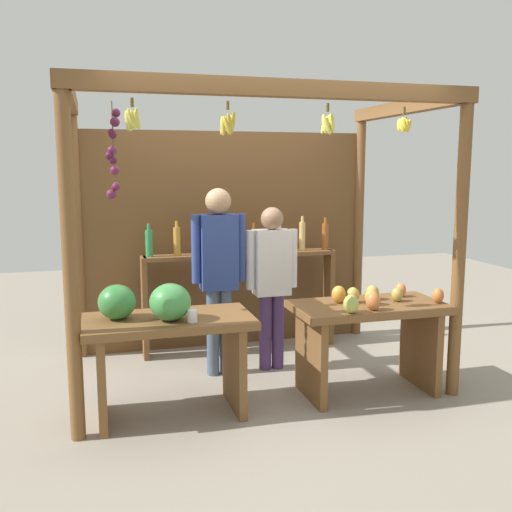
{
  "coord_description": "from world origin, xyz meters",
  "views": [
    {
      "loc": [
        -1.3,
        -4.83,
        1.84
      ],
      "look_at": [
        0.0,
        -0.18,
        1.1
      ],
      "focal_mm": 40.51,
      "sensor_mm": 36.0,
      "label": 1
    }
  ],
  "objects": [
    {
      "name": "vendor_man",
      "position": [
        -0.27,
        0.06,
        1.01
      ],
      "size": [
        0.48,
        0.23,
        1.67
      ],
      "rotation": [
        0.0,
        0.0,
        -0.15
      ],
      "color": "#495A70",
      "rests_on": "ground"
    },
    {
      "name": "vendor_woman",
      "position": [
        0.22,
        0.07,
        0.89
      ],
      "size": [
        0.48,
        0.2,
        1.49
      ],
      "rotation": [
        0.0,
        0.0,
        0.17
      ],
      "color": "#493265",
      "rests_on": "ground"
    },
    {
      "name": "bottle_shelf_unit",
      "position": [
        0.08,
        0.68,
        0.81
      ],
      "size": [
        1.96,
        0.22,
        1.35
      ],
      "color": "brown",
      "rests_on": "ground"
    },
    {
      "name": "market_stall",
      "position": [
        -0.01,
        0.42,
        1.42
      ],
      "size": [
        3.06,
        1.93,
        2.45
      ],
      "color": "brown",
      "rests_on": "ground"
    },
    {
      "name": "fruit_counter_left",
      "position": [
        -0.86,
        -0.69,
        0.64
      ],
      "size": [
        1.24,
        0.64,
        1.02
      ],
      "color": "brown",
      "rests_on": "ground"
    },
    {
      "name": "ground_plane",
      "position": [
        0.0,
        0.0,
        0.0
      ],
      "size": [
        12.0,
        12.0,
        0.0
      ],
      "primitive_type": "plane",
      "color": "gray",
      "rests_on": "ground"
    },
    {
      "name": "fruit_counter_right",
      "position": [
        0.81,
        -0.69,
        0.57
      ],
      "size": [
        1.24,
        0.65,
        0.9
      ],
      "color": "brown",
      "rests_on": "ground"
    }
  ]
}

